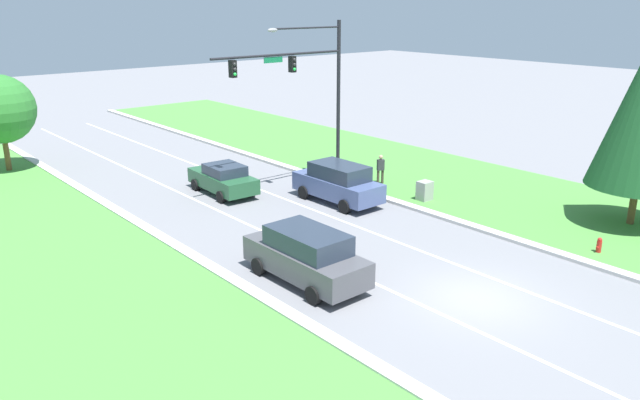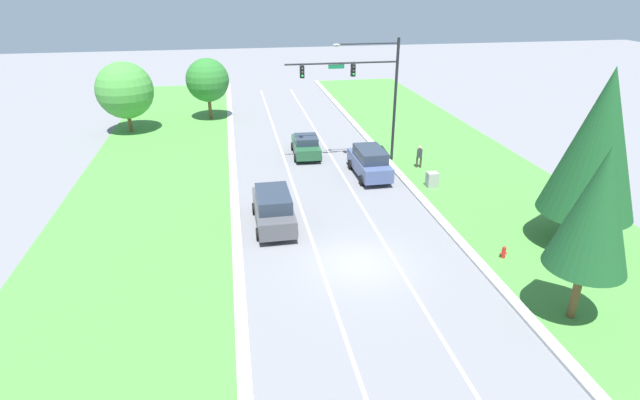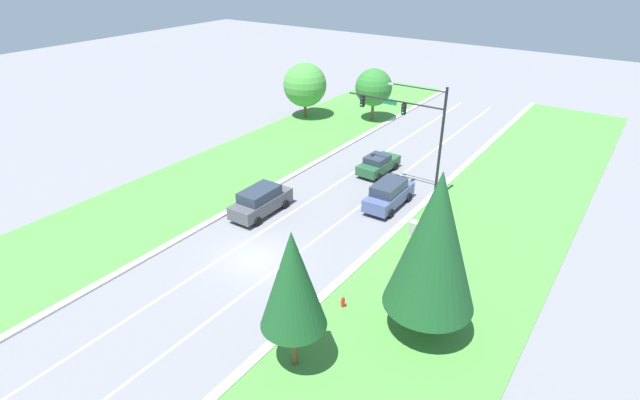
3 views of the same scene
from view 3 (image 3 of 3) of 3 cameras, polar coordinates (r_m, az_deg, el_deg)
ground_plane at (r=31.57m, az=-7.50°, el=-6.76°), size 160.00×160.00×0.00m
curb_strip_right at (r=28.66m, az=1.13°, el=-10.29°), size 0.50×90.00×0.15m
curb_strip_left at (r=35.07m, az=-14.46°, el=-3.56°), size 0.50×90.00×0.15m
grass_verge_right at (r=26.82m, az=10.80°, el=-14.06°), size 10.00×90.00×0.08m
grass_verge_left at (r=38.84m, az=-19.66°, el=-1.24°), size 10.00×90.00×0.08m
lane_stripe_inner_left at (r=32.63m, az=-9.89°, el=-5.70°), size 0.14×81.00×0.01m
lane_stripe_inner_right at (r=30.57m, az=-4.95°, el=-7.86°), size 0.14×81.00×0.01m
traffic_signal_mast at (r=37.68m, az=10.79°, el=8.62°), size 7.90×0.41×8.77m
graphite_suv at (r=36.21m, az=-6.80°, el=-0.09°), size 2.19×5.10×1.99m
forest_sedan at (r=42.89m, az=6.67°, el=4.12°), size 2.19×4.54×1.60m
slate_blue_suv at (r=37.27m, az=7.87°, el=0.68°), size 2.15×4.96×1.99m
utility_cabinet at (r=34.06m, az=10.80°, el=-3.24°), size 0.70×0.60×1.05m
pedestrian at (r=36.65m, az=13.80°, el=-0.52°), size 0.44×0.35×1.69m
fire_hydrant at (r=27.42m, az=2.64°, el=-11.61°), size 0.34×0.20×0.70m
conifer_near_right_tree at (r=23.50m, az=13.00°, el=-4.64°), size 4.43×4.43×8.94m
oak_near_left_tree at (r=55.42m, az=6.15°, el=12.67°), size 3.98×3.98×5.72m
conifer_far_right_tree at (r=21.47m, az=-3.16°, el=-9.15°), size 3.00×3.00×7.23m
oak_far_left_tree at (r=56.28m, az=-1.74°, el=13.01°), size 4.78×4.78×6.09m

